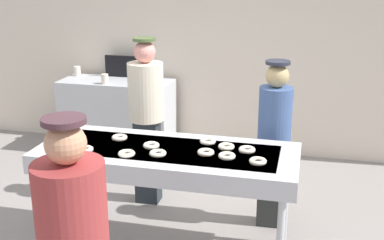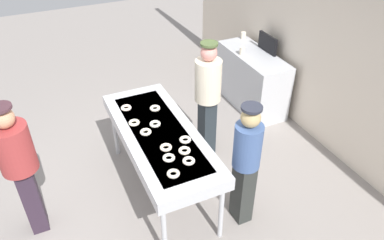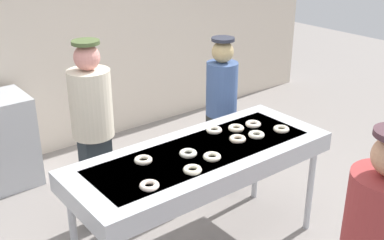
# 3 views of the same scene
# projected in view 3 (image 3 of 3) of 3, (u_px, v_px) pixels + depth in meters

# --- Properties ---
(back_wall) EXTENTS (8.00, 0.12, 3.19)m
(back_wall) POSITION_uv_depth(u_px,v_px,m) (55.00, 15.00, 5.26)
(back_wall) COLOR beige
(back_wall) RESTS_ON ground
(fryer_conveyor) EXTENTS (2.11, 0.82, 0.95)m
(fryer_conveyor) POSITION_uv_depth(u_px,v_px,m) (202.00, 160.00, 3.67)
(fryer_conveyor) COLOR #B7BABF
(fryer_conveyor) RESTS_ON ground
(sugar_donut_0) EXTENTS (0.18, 0.18, 0.04)m
(sugar_donut_0) POSITION_uv_depth(u_px,v_px,m) (281.00, 129.00, 3.96)
(sugar_donut_0) COLOR #ECE1C4
(sugar_donut_0) RESTS_ON fryer_conveyor
(sugar_donut_1) EXTENTS (0.16, 0.16, 0.04)m
(sugar_donut_1) POSITION_uv_depth(u_px,v_px,m) (149.00, 186.00, 3.13)
(sugar_donut_1) COLOR #FBE3CF
(sugar_donut_1) RESTS_ON fryer_conveyor
(sugar_donut_2) EXTENTS (0.18, 0.18, 0.04)m
(sugar_donut_2) POSITION_uv_depth(u_px,v_px,m) (238.00, 139.00, 3.79)
(sugar_donut_2) COLOR #FEE8C8
(sugar_donut_2) RESTS_ON fryer_conveyor
(sugar_donut_3) EXTENTS (0.17, 0.17, 0.04)m
(sugar_donut_3) POSITION_uv_depth(u_px,v_px,m) (192.00, 170.00, 3.33)
(sugar_donut_3) COLOR #FAF0CB
(sugar_donut_3) RESTS_ON fryer_conveyor
(sugar_donut_4) EXTENTS (0.14, 0.14, 0.04)m
(sugar_donut_4) POSITION_uv_depth(u_px,v_px,m) (143.00, 160.00, 3.46)
(sugar_donut_4) COLOR #EEE0C5
(sugar_donut_4) RESTS_ON fryer_conveyor
(sugar_donut_5) EXTENTS (0.14, 0.14, 0.04)m
(sugar_donut_5) POSITION_uv_depth(u_px,v_px,m) (253.00, 124.00, 4.06)
(sugar_donut_5) COLOR white
(sugar_donut_5) RESTS_ON fryer_conveyor
(sugar_donut_6) EXTENTS (0.17, 0.17, 0.04)m
(sugar_donut_6) POSITION_uv_depth(u_px,v_px,m) (214.00, 130.00, 3.95)
(sugar_donut_6) COLOR white
(sugar_donut_6) RESTS_ON fryer_conveyor
(sugar_donut_7) EXTENTS (0.17, 0.17, 0.04)m
(sugar_donut_7) POSITION_uv_depth(u_px,v_px,m) (188.00, 153.00, 3.55)
(sugar_donut_7) COLOR white
(sugar_donut_7) RESTS_ON fryer_conveyor
(sugar_donut_8) EXTENTS (0.19, 0.19, 0.04)m
(sugar_donut_8) POSITION_uv_depth(u_px,v_px,m) (212.00, 157.00, 3.51)
(sugar_donut_8) COLOR white
(sugar_donut_8) RESTS_ON fryer_conveyor
(sugar_donut_9) EXTENTS (0.15, 0.15, 0.04)m
(sugar_donut_9) POSITION_uv_depth(u_px,v_px,m) (256.00, 135.00, 3.86)
(sugar_donut_9) COLOR white
(sugar_donut_9) RESTS_ON fryer_conveyor
(sugar_donut_10) EXTENTS (0.14, 0.14, 0.04)m
(sugar_donut_10) POSITION_uv_depth(u_px,v_px,m) (236.00, 128.00, 3.98)
(sugar_donut_10) COLOR #F9E9C9
(sugar_donut_10) RESTS_ON fryer_conveyor
(worker_baker) EXTENTS (0.35, 0.35, 1.71)m
(worker_baker) POSITION_uv_depth(u_px,v_px,m) (93.00, 126.00, 3.99)
(worker_baker) COLOR #232C31
(worker_baker) RESTS_ON ground
(worker_assistant) EXTENTS (0.30, 0.30, 1.58)m
(worker_assistant) POSITION_uv_depth(u_px,v_px,m) (221.00, 110.00, 4.63)
(worker_assistant) COLOR #2B2F2C
(worker_assistant) RESTS_ON ground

